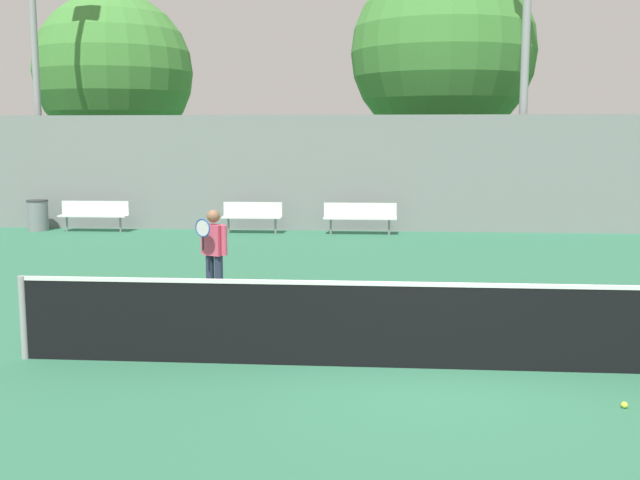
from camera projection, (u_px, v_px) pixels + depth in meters
ground_plane at (429, 368)px, 8.96m from camera, size 100.00×100.00×0.00m
tennis_net at (430, 325)px, 8.89m from camera, size 10.13×0.09×1.05m
tennis_player at (214, 249)px, 12.64m from camera, size 0.52×0.50×1.53m
bench_courtside_near at (94, 212)px, 21.72m from camera, size 2.00×0.40×0.88m
bench_courtside_far at (360, 215)px, 21.10m from camera, size 2.05×0.40×0.88m
bench_adjacent_court at (252, 214)px, 21.34m from camera, size 1.69×0.40×0.88m
light_pole_center_back at (527, 0)px, 21.07m from camera, size 0.90×0.60×11.16m
trash_bin at (38, 215)px, 21.91m from camera, size 0.61×0.61×0.90m
tennis_ball at (624, 405)px, 7.65m from camera, size 0.07×0.07×0.07m
back_fence at (402, 174)px, 21.58m from camera, size 30.02×0.06×3.36m
tree_green_tall at (443, 53)px, 25.67m from camera, size 6.32×6.32×8.75m
tree_dark_dense at (114, 73)px, 27.43m from camera, size 5.73×5.73×7.93m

